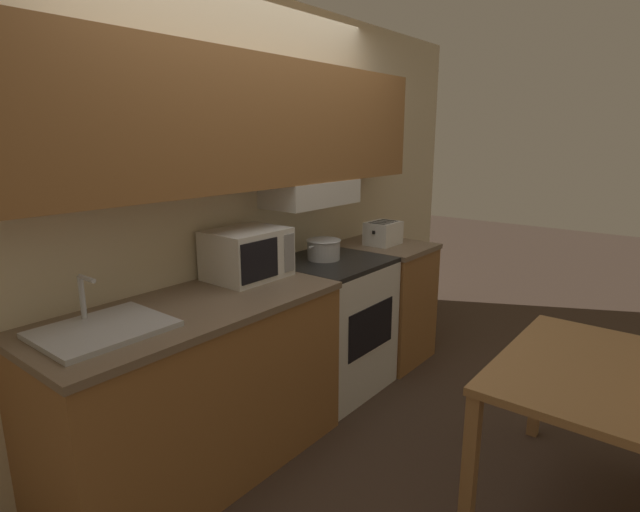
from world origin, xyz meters
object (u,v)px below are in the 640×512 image
object	(u,v)px
stove_range	(330,324)
toaster	(383,233)
sink_basin	(103,328)
dining_table	(594,388)
cooking_pot	(324,249)
microwave	(247,254)

from	to	relation	value
stove_range	toaster	bearing A→B (deg)	-0.95
stove_range	toaster	distance (m)	0.84
sink_basin	dining_table	world-z (taller)	sink_basin
stove_range	sink_basin	world-z (taller)	sink_basin
cooking_pot	toaster	world-z (taller)	toaster
toaster	dining_table	size ratio (longest dim) A/B	0.25
microwave	dining_table	world-z (taller)	microwave
cooking_pot	toaster	xyz separation A→B (m)	(0.65, -0.06, 0.02)
stove_range	microwave	world-z (taller)	microwave
sink_basin	dining_table	xyz separation A→B (m)	(1.36, -1.64, -0.30)
toaster	cooking_pot	bearing A→B (deg)	174.57
microwave	toaster	distance (m)	1.28
cooking_pot	microwave	distance (m)	0.63
microwave	dining_table	bearing A→B (deg)	-77.16
cooking_pot	microwave	xyz separation A→B (m)	(-0.62, 0.07, 0.07)
microwave	toaster	xyz separation A→B (m)	(1.27, -0.13, -0.05)
dining_table	sink_basin	bearing A→B (deg)	129.73
microwave	toaster	world-z (taller)	microwave
dining_table	toaster	bearing A→B (deg)	62.06
toaster	sink_basin	bearing A→B (deg)	179.97
cooking_pot	toaster	bearing A→B (deg)	-5.43
microwave	sink_basin	distance (m)	0.97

